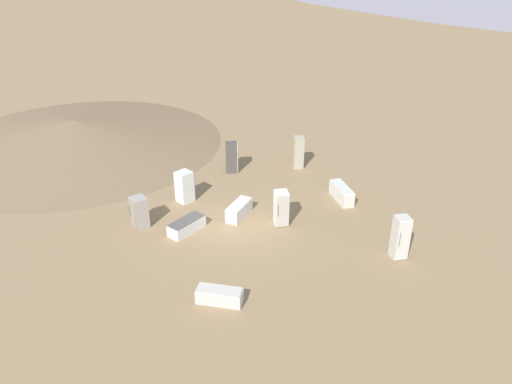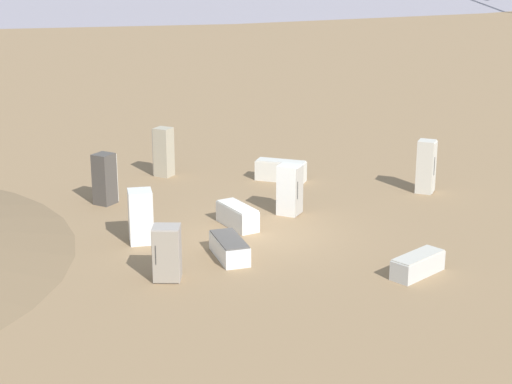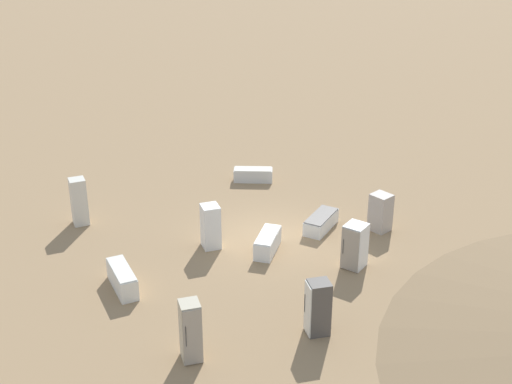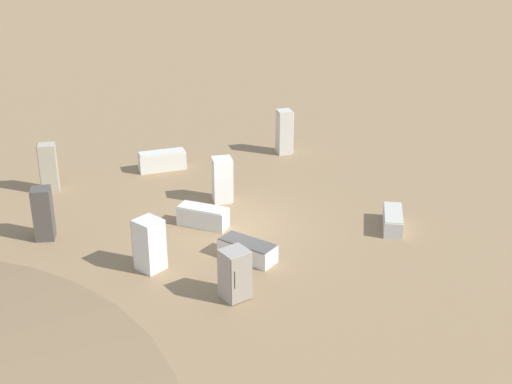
{
  "view_description": "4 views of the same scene",
  "coord_description": "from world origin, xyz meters",
  "px_view_note": "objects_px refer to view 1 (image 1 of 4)",
  "views": [
    {
      "loc": [
        -20.03,
        1.23,
        12.26
      ],
      "look_at": [
        0.64,
        -1.13,
        1.52
      ],
      "focal_mm": 35.0,
      "sensor_mm": 36.0,
      "label": 1
    },
    {
      "loc": [
        -11.4,
        22.34,
        9.0
      ],
      "look_at": [
        -0.18,
        0.82,
        1.64
      ],
      "focal_mm": 60.0,
      "sensor_mm": 36.0,
      "label": 2
    },
    {
      "loc": [
        23.05,
        -7.15,
        12.99
      ],
      "look_at": [
        -0.12,
        -0.43,
        1.88
      ],
      "focal_mm": 50.0,
      "sensor_mm": 36.0,
      "label": 3
    },
    {
      "loc": [
        3.09,
        21.53,
        10.92
      ],
      "look_at": [
        -0.57,
        0.64,
        1.57
      ],
      "focal_mm": 50.0,
      "sensor_mm": 36.0,
      "label": 4
    }
  ],
  "objects_px": {
    "discarded_fridge_3": "(342,193)",
    "discarded_fridge_5": "(187,226)",
    "discarded_fridge_0": "(219,296)",
    "discarded_fridge_2": "(239,210)",
    "discarded_fridge_8": "(400,237)",
    "discarded_fridge_9": "(281,208)",
    "discarded_fridge_1": "(298,152)",
    "discarded_fridge_7": "(139,212)",
    "discarded_fridge_4": "(232,157)",
    "discarded_fridge_6": "(185,187)"
  },
  "relations": [
    {
      "from": "discarded_fridge_9",
      "to": "discarded_fridge_6",
      "type": "bearing_deg",
      "value": -34.77
    },
    {
      "from": "discarded_fridge_3",
      "to": "discarded_fridge_4",
      "type": "height_order",
      "value": "discarded_fridge_4"
    },
    {
      "from": "discarded_fridge_1",
      "to": "discarded_fridge_2",
      "type": "height_order",
      "value": "discarded_fridge_1"
    },
    {
      "from": "discarded_fridge_3",
      "to": "discarded_fridge_5",
      "type": "xyz_separation_m",
      "value": [
        -2.22,
        7.95,
        -0.1
      ]
    },
    {
      "from": "discarded_fridge_5",
      "to": "discarded_fridge_7",
      "type": "height_order",
      "value": "discarded_fridge_7"
    },
    {
      "from": "discarded_fridge_0",
      "to": "discarded_fridge_2",
      "type": "height_order",
      "value": "discarded_fridge_2"
    },
    {
      "from": "discarded_fridge_4",
      "to": "discarded_fridge_8",
      "type": "xyz_separation_m",
      "value": [
        -9.44,
        -6.45,
        0.07
      ]
    },
    {
      "from": "discarded_fridge_4",
      "to": "discarded_fridge_8",
      "type": "bearing_deg",
      "value": 36.41
    },
    {
      "from": "discarded_fridge_6",
      "to": "discarded_fridge_5",
      "type": "bearing_deg",
      "value": -37.54
    },
    {
      "from": "discarded_fridge_6",
      "to": "discarded_fridge_8",
      "type": "relative_size",
      "value": 0.85
    },
    {
      "from": "discarded_fridge_2",
      "to": "discarded_fridge_7",
      "type": "bearing_deg",
      "value": -143.41
    },
    {
      "from": "discarded_fridge_2",
      "to": "discarded_fridge_3",
      "type": "xyz_separation_m",
      "value": [
        1.1,
        -5.42,
        0.04
      ]
    },
    {
      "from": "discarded_fridge_0",
      "to": "discarded_fridge_8",
      "type": "relative_size",
      "value": 0.95
    },
    {
      "from": "discarded_fridge_4",
      "to": "discarded_fridge_1",
      "type": "bearing_deg",
      "value": 94.68
    },
    {
      "from": "discarded_fridge_0",
      "to": "discarded_fridge_6",
      "type": "relative_size",
      "value": 1.12
    },
    {
      "from": "discarded_fridge_1",
      "to": "discarded_fridge_9",
      "type": "height_order",
      "value": "discarded_fridge_1"
    },
    {
      "from": "discarded_fridge_3",
      "to": "discarded_fridge_6",
      "type": "bearing_deg",
      "value": 165.55
    },
    {
      "from": "discarded_fridge_6",
      "to": "discarded_fridge_8",
      "type": "distance_m",
      "value": 10.95
    },
    {
      "from": "discarded_fridge_1",
      "to": "discarded_fridge_8",
      "type": "bearing_deg",
      "value": -75.65
    },
    {
      "from": "discarded_fridge_2",
      "to": "discarded_fridge_5",
      "type": "height_order",
      "value": "discarded_fridge_2"
    },
    {
      "from": "discarded_fridge_3",
      "to": "discarded_fridge_9",
      "type": "bearing_deg",
      "value": -158.68
    },
    {
      "from": "discarded_fridge_5",
      "to": "discarded_fridge_3",
      "type": "bearing_deg",
      "value": -119.92
    },
    {
      "from": "discarded_fridge_0",
      "to": "discarded_fridge_5",
      "type": "height_order",
      "value": "discarded_fridge_5"
    },
    {
      "from": "discarded_fridge_7",
      "to": "discarded_fridge_0",
      "type": "bearing_deg",
      "value": -176.18
    },
    {
      "from": "discarded_fridge_1",
      "to": "discarded_fridge_9",
      "type": "relative_size",
      "value": 1.12
    },
    {
      "from": "discarded_fridge_3",
      "to": "discarded_fridge_5",
      "type": "distance_m",
      "value": 8.25
    },
    {
      "from": "discarded_fridge_1",
      "to": "discarded_fridge_6",
      "type": "xyz_separation_m",
      "value": [
        -3.51,
        6.56,
        -0.13
      ]
    },
    {
      "from": "discarded_fridge_8",
      "to": "discarded_fridge_9",
      "type": "bearing_deg",
      "value": -42.2
    },
    {
      "from": "discarded_fridge_3",
      "to": "discarded_fridge_0",
      "type": "bearing_deg",
      "value": -140.75
    },
    {
      "from": "discarded_fridge_5",
      "to": "discarded_fridge_9",
      "type": "distance_m",
      "value": 4.49
    },
    {
      "from": "discarded_fridge_0",
      "to": "discarded_fridge_6",
      "type": "bearing_deg",
      "value": -152.44
    },
    {
      "from": "discarded_fridge_0",
      "to": "discarded_fridge_9",
      "type": "distance_m",
      "value": 6.3
    },
    {
      "from": "discarded_fridge_0",
      "to": "discarded_fridge_6",
      "type": "xyz_separation_m",
      "value": [
        8.23,
        1.36,
        0.53
      ]
    },
    {
      "from": "discarded_fridge_1",
      "to": "discarded_fridge_6",
      "type": "relative_size",
      "value": 1.15
    },
    {
      "from": "discarded_fridge_0",
      "to": "discarded_fridge_1",
      "type": "height_order",
      "value": "discarded_fridge_1"
    },
    {
      "from": "discarded_fridge_0",
      "to": "discarded_fridge_3",
      "type": "height_order",
      "value": "discarded_fridge_3"
    },
    {
      "from": "discarded_fridge_1",
      "to": "discarded_fridge_9",
      "type": "bearing_deg",
      "value": -108.03
    },
    {
      "from": "discarded_fridge_1",
      "to": "discarded_fridge_2",
      "type": "distance_m",
      "value": 6.71
    },
    {
      "from": "discarded_fridge_6",
      "to": "discarded_fridge_0",
      "type": "bearing_deg",
      "value": -29.92
    },
    {
      "from": "discarded_fridge_5",
      "to": "discarded_fridge_8",
      "type": "xyz_separation_m",
      "value": [
        -3.09,
        -8.99,
        0.67
      ]
    },
    {
      "from": "discarded_fridge_2",
      "to": "discarded_fridge_3",
      "type": "bearing_deg",
      "value": 42.97
    },
    {
      "from": "discarded_fridge_2",
      "to": "discarded_fridge_9",
      "type": "height_order",
      "value": "discarded_fridge_9"
    },
    {
      "from": "discarded_fridge_2",
      "to": "discarded_fridge_3",
      "type": "distance_m",
      "value": 5.53
    },
    {
      "from": "discarded_fridge_6",
      "to": "discarded_fridge_1",
      "type": "bearing_deg",
      "value": 78.87
    },
    {
      "from": "discarded_fridge_4",
      "to": "discarded_fridge_8",
      "type": "relative_size",
      "value": 0.93
    },
    {
      "from": "discarded_fridge_4",
      "to": "discarded_fridge_2",
      "type": "bearing_deg",
      "value": 1.87
    },
    {
      "from": "discarded_fridge_4",
      "to": "discarded_fridge_9",
      "type": "height_order",
      "value": "discarded_fridge_4"
    },
    {
      "from": "discarded_fridge_0",
      "to": "discarded_fridge_7",
      "type": "distance_m",
      "value": 6.87
    },
    {
      "from": "discarded_fridge_4",
      "to": "discarded_fridge_6",
      "type": "xyz_separation_m",
      "value": [
        -3.34,
        2.64,
        -0.07
      ]
    },
    {
      "from": "discarded_fridge_2",
      "to": "discarded_fridge_7",
      "type": "relative_size",
      "value": 1.19
    }
  ]
}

